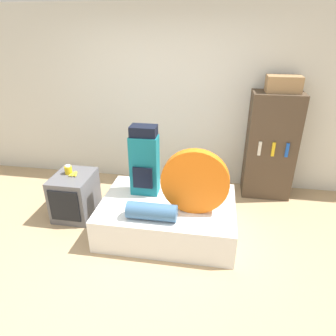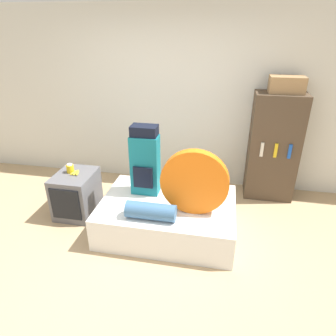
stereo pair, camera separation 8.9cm
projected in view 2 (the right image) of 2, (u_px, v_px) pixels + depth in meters
The scene contains 11 objects.
ground_plane at pixel (139, 262), 3.23m from camera, with size 16.00×16.00×0.00m, color tan.
wall_back at pixel (173, 100), 4.43m from camera, with size 8.00×0.05×2.60m.
bed at pixel (168, 216), 3.66m from camera, with size 1.59×1.12×0.41m.
backpack at pixel (145, 161), 3.61m from camera, with size 0.33×0.24×0.87m.
tent_bag at pixel (194, 182), 3.23m from camera, with size 0.75×0.11×0.75m.
sleeping_roll at pixel (151, 211), 3.23m from camera, with size 0.55×0.19×0.19m.
television at pixel (76, 194), 3.97m from camera, with size 0.48×0.60×0.58m.
canister at pixel (70, 168), 3.87m from camera, with size 0.09×0.09×0.12m.
banana_bunch at pixel (76, 173), 3.85m from camera, with size 0.12×0.15×0.03m.
bookshelf at pixel (273, 147), 4.19m from camera, with size 0.67×0.43×1.52m.
cardboard_box at pixel (287, 85), 3.82m from camera, with size 0.44×0.26×0.21m.
Camera 2 is at (0.78, -2.36, 2.33)m, focal length 32.00 mm.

